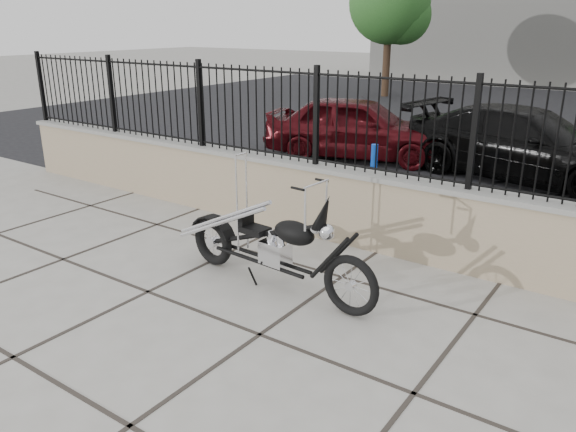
% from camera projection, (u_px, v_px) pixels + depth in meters
% --- Properties ---
extents(ground_plane, '(90.00, 90.00, 0.00)m').
position_uv_depth(ground_plane, '(260.00, 335.00, 5.13)').
color(ground_plane, '#99968E').
rests_on(ground_plane, ground).
extents(parking_lot, '(30.00, 30.00, 0.00)m').
position_uv_depth(parking_lot, '(550.00, 130.00, 14.80)').
color(parking_lot, black).
rests_on(parking_lot, ground).
extents(retaining_wall, '(14.00, 0.36, 0.96)m').
position_uv_depth(retaining_wall, '(383.00, 213.00, 6.91)').
color(retaining_wall, gray).
rests_on(retaining_wall, ground_plane).
extents(iron_fence, '(14.00, 0.08, 1.20)m').
position_uv_depth(iron_fence, '(388.00, 126.00, 6.55)').
color(iron_fence, black).
rests_on(iron_fence, retaining_wall).
extents(chopper_motorcycle, '(2.41, 0.60, 1.43)m').
position_uv_depth(chopper_motorcycle, '(272.00, 224.00, 5.85)').
color(chopper_motorcycle, black).
rests_on(chopper_motorcycle, ground_plane).
extents(car_red, '(4.07, 2.49, 1.29)m').
position_uv_depth(car_red, '(358.00, 127.00, 11.58)').
color(car_red, '#41090D').
rests_on(car_red, parking_lot).
extents(car_black, '(4.65, 2.55, 1.28)m').
position_uv_depth(car_black, '(525.00, 144.00, 10.02)').
color(car_black, black).
rests_on(car_black, parking_lot).
extents(bollard_a, '(0.12, 0.12, 0.90)m').
position_uv_depth(bollard_a, '(373.00, 172.00, 8.89)').
color(bollard_a, '#0E30D3').
rests_on(bollard_a, ground_plane).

